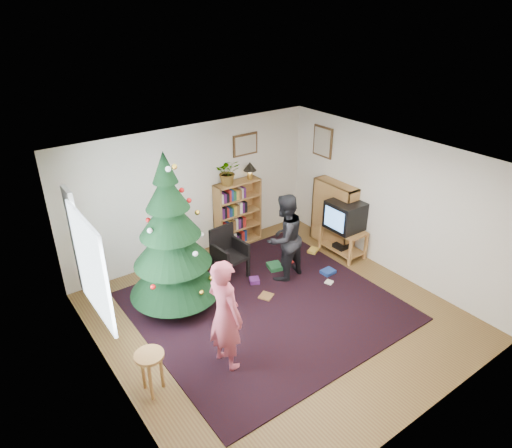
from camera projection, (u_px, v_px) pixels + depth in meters
floor at (277, 316)px, 7.13m from camera, size 5.00×5.00×0.00m
ceiling at (280, 164)px, 6.01m from camera, size 5.00×5.00×0.00m
wall_back at (194, 192)px, 8.38m from camera, size 5.00×0.02×2.50m
wall_front at (427, 341)px, 4.77m from camera, size 5.00×0.02×2.50m
wall_left at (109, 309)px, 5.26m from camera, size 0.02×5.00×2.50m
wall_right at (391, 204)px, 7.88m from camera, size 0.02×5.00×2.50m
rug at (265, 306)px, 7.34m from camera, size 3.80×3.60×0.02m
window_pane at (91, 267)px, 5.59m from camera, size 0.04×1.20×1.40m
curtain at (77, 244)px, 6.12m from camera, size 0.06×0.35×1.60m
picture_back at (245, 145)px, 8.65m from camera, size 0.55×0.03×0.42m
picture_right at (323, 142)px, 8.82m from camera, size 0.03×0.50×0.60m
christmas_tree at (172, 247)px, 6.90m from camera, size 1.42×1.42×2.59m
bookshelf_back at (238, 212)px, 8.97m from camera, size 0.95×0.30×1.30m
bookshelf_right at (334, 214)px, 8.91m from camera, size 0.30×0.95×1.30m
tv_stand at (343, 239)px, 8.71m from camera, size 0.47×0.85×0.55m
crt_tv at (345, 215)px, 8.49m from camera, size 0.57×0.62×0.54m
armchair at (227, 251)px, 7.97m from camera, size 0.55×0.55×0.92m
stool at (150, 363)px, 5.57m from camera, size 0.37×0.37×0.61m
person_standing at (225, 315)px, 5.86m from camera, size 0.45×0.63×1.62m
person_by_chair at (284, 238)px, 7.77m from camera, size 0.85×0.71×1.57m
potted_plant at (228, 172)px, 8.47m from camera, size 0.57×0.54×0.50m
table_lamp at (250, 167)px, 8.74m from camera, size 0.26×0.26×0.34m
floor_clutter at (295, 272)px, 8.19m from camera, size 1.84×1.16×0.08m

